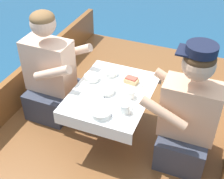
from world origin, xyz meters
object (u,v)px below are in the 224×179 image
at_px(person_starboard, 188,117).
at_px(sandwich, 131,80).
at_px(coffee_cup_starboard, 125,108).
at_px(person_port, 51,75).
at_px(coffee_cup_port, 131,94).

distance_m(person_starboard, sandwich, 0.54).
bearing_deg(coffee_cup_starboard, person_port, 161.15).
relative_size(person_starboard, coffee_cup_starboard, 10.01).
bearing_deg(person_port, sandwich, 7.44).
xyz_separation_m(person_starboard, coffee_cup_starboard, (-0.42, -0.16, 0.07)).
bearing_deg(sandwich, coffee_cup_starboard, -77.99).
relative_size(person_port, person_starboard, 0.98).
height_order(person_starboard, sandwich, person_starboard).
bearing_deg(coffee_cup_starboard, sandwich, 102.01).
distance_m(person_starboard, coffee_cup_starboard, 0.46).
xyz_separation_m(person_port, sandwich, (0.70, 0.08, 0.08)).
distance_m(person_port, sandwich, 0.71).
height_order(coffee_cup_port, coffee_cup_starboard, coffee_cup_starboard).
height_order(person_port, sandwich, person_port).
relative_size(sandwich, coffee_cup_starboard, 1.17).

